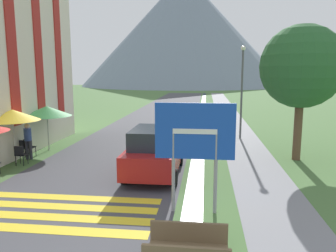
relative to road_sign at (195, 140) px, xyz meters
name	(u,v)px	position (x,y,z in m)	size (l,w,h in m)	color
ground_plane	(185,126)	(-1.24, 15.16, -2.07)	(160.00, 160.00, 0.00)	#476B38
road	(167,110)	(-3.74, 25.16, -2.07)	(6.40, 60.00, 0.01)	#424247
footpath	(226,111)	(2.36, 25.16, -2.07)	(2.20, 60.00, 0.01)	slate
drainage_channel	(203,111)	(-0.04, 25.16, -2.07)	(0.60, 60.00, 0.00)	black
crosswalk_marking	(60,212)	(-3.74, -0.44, -2.06)	(5.44, 2.54, 0.01)	yellow
mountain_distant	(184,30)	(-6.74, 93.89, 14.52)	(61.79, 61.79, 33.19)	slate
road_sign	(195,140)	(0.00, 0.00, 0.00)	(2.18, 0.11, 3.08)	gray
parked_car_near	(155,151)	(-1.64, 3.34, -1.16)	(1.97, 4.20, 1.82)	#A31919
parked_car_far	(177,119)	(-1.55, 12.13, -1.16)	(1.71, 4.09, 1.82)	silver
cafe_chair_far_left	(29,146)	(-7.83, 5.23, -1.56)	(0.40, 0.40, 0.85)	black
cafe_chair_far_right	(21,147)	(-8.12, 5.04, -1.56)	(0.40, 0.40, 0.85)	black
cafe_chair_middle	(20,154)	(-7.46, 3.86, -1.56)	(0.40, 0.40, 0.85)	black
cafe_umbrella_middle_yellow	(12,115)	(-7.94, 4.28, 0.02)	(2.27, 2.27, 2.33)	#B7B2A8
cafe_umbrella_rear_green	(47,111)	(-7.60, 6.67, -0.08)	(2.41, 2.41, 2.24)	#B7B2A8
person_standing_terrace	(28,139)	(-7.64, 4.85, -1.12)	(0.32, 0.32, 1.64)	#282833
streetlamp	(242,85)	(2.36, 10.87, 1.13)	(0.28, 0.28, 5.42)	#515156
tree_by_path	(302,67)	(4.38, 6.20, 2.06)	(3.61, 3.61, 5.95)	brown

